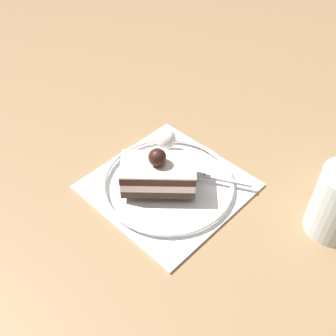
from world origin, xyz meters
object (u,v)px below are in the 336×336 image
Objects in this scene: cake_slice at (158,173)px; whipped_cream_dollop at (166,139)px; fork at (213,178)px; dessert_plate at (168,184)px.

cake_slice is 0.09m from whipped_cream_dollop.
cake_slice is at bearing -39.64° from fork.
dessert_plate is at bearing 44.97° from whipped_cream_dollop.
fork is at bearing 87.37° from whipped_cream_dollop.
whipped_cream_dollop is 0.34× the size of fork.
dessert_plate is at bearing -44.36° from fork.
dessert_plate is 0.08m from fork.
cake_slice reaches higher than fork.
whipped_cream_dollop reaches higher than dessert_plate.
dessert_plate is 0.09m from whipped_cream_dollop.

